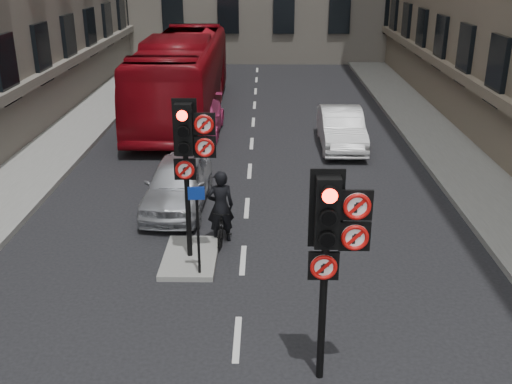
{
  "coord_description": "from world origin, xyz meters",
  "views": [
    {
      "loc": [
        0.48,
        -7.04,
        6.46
      ],
      "look_at": [
        0.33,
        2.66,
        2.6
      ],
      "focal_mm": 42.0,
      "sensor_mm": 36.0,
      "label": 1
    }
  ],
  "objects_px": {
    "signal_far": "(189,146)",
    "car_pink": "(199,118)",
    "signal_near": "(332,235)",
    "car_white": "(341,128)",
    "car_silver": "(178,184)",
    "bus_red": "(183,76)",
    "info_sign": "(197,218)",
    "motorcyclist": "(220,207)",
    "motorcycle": "(224,224)"
  },
  "relations": [
    {
      "from": "bus_red",
      "to": "info_sign",
      "type": "xyz_separation_m",
      "value": [
        2.08,
        -13.84,
        -0.31
      ]
    },
    {
      "from": "signal_near",
      "to": "car_white",
      "type": "distance_m",
      "value": 12.92
    },
    {
      "from": "car_pink",
      "to": "motorcycle",
      "type": "xyz_separation_m",
      "value": [
        1.56,
        -9.23,
        -0.17
      ]
    },
    {
      "from": "motorcycle",
      "to": "bus_red",
      "type": "bearing_deg",
      "value": 108.59
    },
    {
      "from": "signal_far",
      "to": "motorcyclist",
      "type": "bearing_deg",
      "value": 61.37
    },
    {
      "from": "car_white",
      "to": "info_sign",
      "type": "height_order",
      "value": "info_sign"
    },
    {
      "from": "motorcycle",
      "to": "car_silver",
      "type": "bearing_deg",
      "value": 130.59
    },
    {
      "from": "signal_near",
      "to": "info_sign",
      "type": "distance_m",
      "value": 4.16
    },
    {
      "from": "car_silver",
      "to": "bus_red",
      "type": "distance_m",
      "value": 10.08
    },
    {
      "from": "car_pink",
      "to": "info_sign",
      "type": "relative_size",
      "value": 2.15
    },
    {
      "from": "signal_near",
      "to": "bus_red",
      "type": "distance_m",
      "value": 17.64
    },
    {
      "from": "car_silver",
      "to": "car_white",
      "type": "xyz_separation_m",
      "value": [
        5.08,
        5.58,
        0.01
      ]
    },
    {
      "from": "signal_near",
      "to": "car_pink",
      "type": "bearing_deg",
      "value": 103.97
    },
    {
      "from": "car_white",
      "to": "motorcyclist",
      "type": "relative_size",
      "value": 2.33
    },
    {
      "from": "car_silver",
      "to": "motorcyclist",
      "type": "height_order",
      "value": "motorcyclist"
    },
    {
      "from": "car_pink",
      "to": "motorcyclist",
      "type": "bearing_deg",
      "value": -79.88
    },
    {
      "from": "signal_near",
      "to": "info_sign",
      "type": "relative_size",
      "value": 1.8
    },
    {
      "from": "motorcyclist",
      "to": "info_sign",
      "type": "xyz_separation_m",
      "value": [
        -0.34,
        -1.81,
        0.51
      ]
    },
    {
      "from": "car_silver",
      "to": "car_white",
      "type": "bearing_deg",
      "value": 49.89
    },
    {
      "from": "signal_far",
      "to": "motorcyclist",
      "type": "xyz_separation_m",
      "value": [
        0.55,
        1.01,
        -1.81
      ]
    },
    {
      "from": "car_white",
      "to": "info_sign",
      "type": "distance_m",
      "value": 10.34
    },
    {
      "from": "motorcycle",
      "to": "car_pink",
      "type": "bearing_deg",
      "value": 106.5
    },
    {
      "from": "signal_near",
      "to": "info_sign",
      "type": "bearing_deg",
      "value": 126.74
    },
    {
      "from": "signal_far",
      "to": "motorcyclist",
      "type": "distance_m",
      "value": 2.14
    },
    {
      "from": "motorcyclist",
      "to": "car_silver",
      "type": "bearing_deg",
      "value": -70.78
    },
    {
      "from": "car_white",
      "to": "car_silver",
      "type": "bearing_deg",
      "value": -131.92
    },
    {
      "from": "car_pink",
      "to": "car_white",
      "type": "bearing_deg",
      "value": -15.75
    },
    {
      "from": "car_silver",
      "to": "info_sign",
      "type": "distance_m",
      "value": 4.07
    },
    {
      "from": "signal_far",
      "to": "signal_near",
      "type": "bearing_deg",
      "value": -56.98
    },
    {
      "from": "car_white",
      "to": "bus_red",
      "type": "bearing_deg",
      "value": 145.1
    },
    {
      "from": "signal_near",
      "to": "info_sign",
      "type": "xyz_separation_m",
      "value": [
        -2.39,
        3.2,
        -1.18
      ]
    },
    {
      "from": "car_pink",
      "to": "motorcyclist",
      "type": "height_order",
      "value": "motorcyclist"
    },
    {
      "from": "signal_far",
      "to": "car_white",
      "type": "relative_size",
      "value": 0.86
    },
    {
      "from": "signal_near",
      "to": "motorcyclist",
      "type": "bearing_deg",
      "value": 112.26
    },
    {
      "from": "motorcycle",
      "to": "info_sign",
      "type": "bearing_deg",
      "value": -95.76
    },
    {
      "from": "car_silver",
      "to": "bus_red",
      "type": "bearing_deg",
      "value": 98.54
    },
    {
      "from": "signal_far",
      "to": "car_pink",
      "type": "bearing_deg",
      "value": 95.25
    },
    {
      "from": "car_white",
      "to": "motorcyclist",
      "type": "bearing_deg",
      "value": -115.86
    },
    {
      "from": "car_white",
      "to": "car_pink",
      "type": "distance_m",
      "value": 5.49
    },
    {
      "from": "signal_far",
      "to": "car_pink",
      "type": "height_order",
      "value": "signal_far"
    },
    {
      "from": "signal_far",
      "to": "info_sign",
      "type": "bearing_deg",
      "value": -75.09
    },
    {
      "from": "bus_red",
      "to": "car_white",
      "type": "bearing_deg",
      "value": -35.29
    },
    {
      "from": "car_white",
      "to": "car_pink",
      "type": "xyz_separation_m",
      "value": [
        -5.26,
        1.58,
        -0.07
      ]
    },
    {
      "from": "signal_near",
      "to": "signal_far",
      "type": "height_order",
      "value": "signal_far"
    },
    {
      "from": "car_pink",
      "to": "car_silver",
      "type": "bearing_deg",
      "value": -87.6
    },
    {
      "from": "signal_far",
      "to": "bus_red",
      "type": "bearing_deg",
      "value": 98.16
    },
    {
      "from": "car_white",
      "to": "motorcycle",
      "type": "height_order",
      "value": "car_white"
    },
    {
      "from": "car_pink",
      "to": "signal_near",
      "type": "bearing_deg",
      "value": -75.09
    },
    {
      "from": "bus_red",
      "to": "info_sign",
      "type": "height_order",
      "value": "bus_red"
    },
    {
      "from": "car_pink",
      "to": "motorcycle",
      "type": "distance_m",
      "value": 9.36
    }
  ]
}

